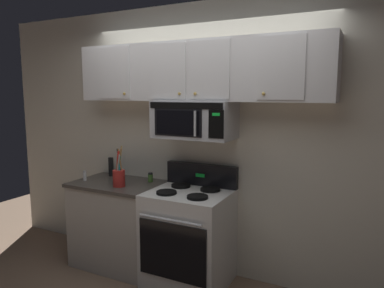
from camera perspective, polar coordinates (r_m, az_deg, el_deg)
name	(u,v)px	position (r m, az deg, el deg)	size (l,w,h in m)	color
back_wall	(205,140)	(3.64, 2.13, 0.59)	(5.20, 0.10, 2.70)	silver
stove_range	(189,236)	(3.55, -0.50, -14.37)	(0.76, 0.69, 1.12)	white
over_range_microwave	(194,120)	(3.40, 0.38, 3.87)	(0.76, 0.43, 0.35)	#B7BABF
upper_cabinets	(196,72)	(3.42, 0.63, 11.44)	(2.50, 0.36, 0.55)	silver
counter_segment	(119,223)	(3.99, -11.49, -12.20)	(0.93, 0.65, 0.90)	#BCB7AD
utensil_crock_red	(119,175)	(3.66, -11.54, -4.91)	(0.12, 0.12, 0.41)	red
salt_shaker	(85,176)	(4.00, -16.68, -4.86)	(0.04, 0.04, 0.11)	white
pepper_mill	(111,167)	(4.14, -12.75, -3.55)	(0.06, 0.06, 0.21)	black
spice_jar	(150,177)	(3.81, -6.62, -5.28)	(0.05, 0.05, 0.10)	#4C7F33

